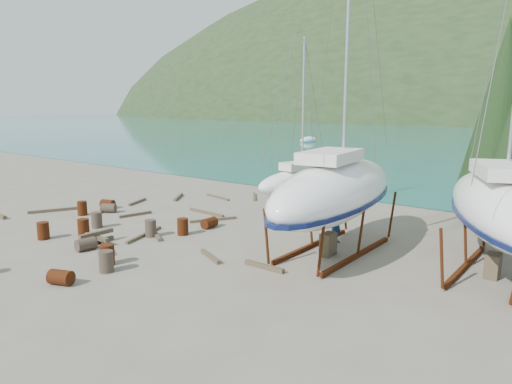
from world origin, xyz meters
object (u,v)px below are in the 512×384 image
Objects in this scene: small_sailboat_shore at (299,182)px; large_sailboat_near at (336,190)px; large_sailboat_far at (501,206)px; worker at (336,224)px.

large_sailboat_near is at bearing -35.22° from small_sailboat_shore.
large_sailboat_near is 9.28m from small_sailboat_shore.
large_sailboat_far is 7.30m from worker.
large_sailboat_near is 1.07× the size of large_sailboat_far.
large_sailboat_far is (6.42, 1.56, -0.16)m from large_sailboat_near.
large_sailboat_far is 8.75× the size of worker.
large_sailboat_near is 2.49m from worker.
small_sailboat_shore is 5.61× the size of worker.
small_sailboat_shore is (-6.30, 6.72, -1.14)m from large_sailboat_near.
large_sailboat_far is at bearing -10.45° from small_sailboat_shore.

